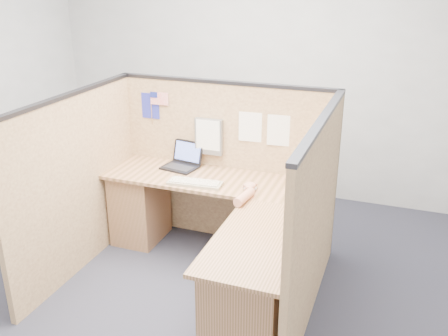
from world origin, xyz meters
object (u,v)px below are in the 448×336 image
at_px(laptop, 182,161).
at_px(mouse, 250,188).
at_px(keyboard, 195,183).
at_px(l_desk, 217,236).

bearing_deg(laptop, mouse, -13.11).
bearing_deg(laptop, keyboard, -41.95).
bearing_deg(laptop, l_desk, -35.64).
xyz_separation_m(l_desk, laptop, (-0.56, 0.56, 0.39)).
height_order(keyboard, mouse, mouse).
distance_m(laptop, keyboard, 0.45).
xyz_separation_m(l_desk, mouse, (0.20, 0.25, 0.36)).
xyz_separation_m(laptop, mouse, (0.76, -0.32, -0.03)).
bearing_deg(keyboard, laptop, 123.92).
relative_size(l_desk, keyboard, 4.10).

